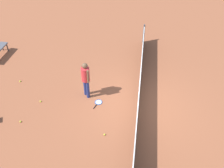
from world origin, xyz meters
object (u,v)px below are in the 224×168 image
object	(u,v)px
tennis_ball_by_net	(105,135)
tennis_ball_midcourt	(40,101)
tennis_racket_near_player	(98,103)
tennis_ball_near_player	(20,122)
player_near_side	(86,77)
tennis_ball_baseline	(20,81)

from	to	relation	value
tennis_ball_by_net	tennis_ball_midcourt	world-z (taller)	same
tennis_racket_near_player	tennis_ball_near_player	world-z (taller)	tennis_ball_near_player
tennis_ball_by_net	tennis_ball_near_player	bearing A→B (deg)	-93.34
player_near_side	tennis_ball_by_net	xyz separation A→B (m)	(2.01, 1.07, -0.98)
tennis_ball_by_net	player_near_side	bearing A→B (deg)	-152.00
tennis_ball_midcourt	tennis_ball_baseline	world-z (taller)	same
player_near_side	tennis_racket_near_player	bearing A→B (deg)	55.50
tennis_ball_by_net	tennis_ball_baseline	size ratio (longest dim) A/B	1.00
tennis_ball_by_net	tennis_ball_baseline	world-z (taller)	same
player_near_side	tennis_racket_near_player	world-z (taller)	player_near_side
tennis_racket_near_player	tennis_ball_baseline	distance (m)	3.86
tennis_ball_baseline	player_near_side	bearing A→B (deg)	81.21
tennis_ball_near_player	tennis_ball_baseline	world-z (taller)	same
tennis_ball_by_net	tennis_ball_baseline	bearing A→B (deg)	-120.35
tennis_ball_by_net	tennis_ball_midcourt	bearing A→B (deg)	-115.03
tennis_ball_near_player	tennis_ball_by_net	distance (m)	3.31
tennis_ball_by_net	tennis_ball_midcourt	size ratio (longest dim) A/B	1.00
player_near_side	tennis_ball_baseline	distance (m)	3.40
tennis_racket_near_player	tennis_ball_near_player	xyz separation A→B (m)	(1.44, -2.78, 0.02)
tennis_ball_midcourt	tennis_ball_by_net	bearing A→B (deg)	64.97
player_near_side	tennis_ball_near_player	bearing A→B (deg)	-50.89
tennis_ball_near_player	tennis_ball_baseline	distance (m)	2.51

